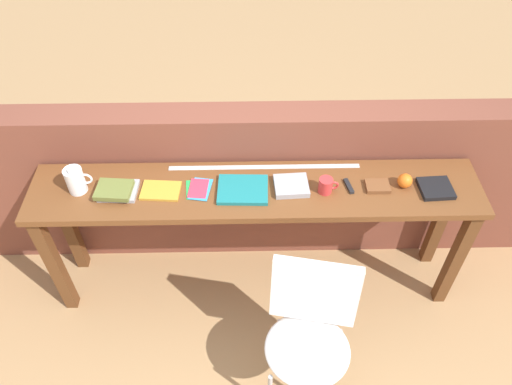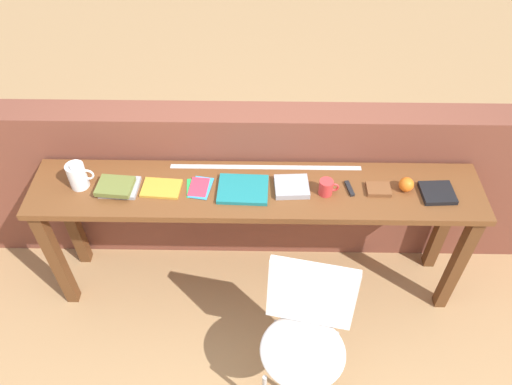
# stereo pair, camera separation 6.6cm
# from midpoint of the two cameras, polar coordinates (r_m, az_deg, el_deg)

# --- Properties ---
(ground_plane) EXTENTS (40.00, 40.00, 0.00)m
(ground_plane) POSITION_cam_midpoint_polar(r_m,az_deg,el_deg) (3.26, 0.53, -14.29)
(ground_plane) COLOR tan
(brick_wall_back) EXTENTS (6.00, 0.20, 1.15)m
(brick_wall_back) POSITION_cam_midpoint_polar(r_m,az_deg,el_deg) (3.20, 0.70, 0.95)
(brick_wall_back) COLOR brown
(brick_wall_back) RESTS_ON ground
(sideboard) EXTENTS (2.50, 0.44, 0.88)m
(sideboard) POSITION_cam_midpoint_polar(r_m,az_deg,el_deg) (2.84, 0.68, -1.52)
(sideboard) COLOR brown
(sideboard) RESTS_ON ground
(chair_white_moulded) EXTENTS (0.52, 0.53, 0.89)m
(chair_white_moulded) POSITION_cam_midpoint_polar(r_m,az_deg,el_deg) (2.64, 6.44, -15.52)
(chair_white_moulded) COLOR white
(chair_white_moulded) RESTS_ON ground
(pitcher_white) EXTENTS (0.14, 0.10, 0.18)m
(pitcher_white) POSITION_cam_midpoint_polar(r_m,az_deg,el_deg) (2.86, -19.09, 1.83)
(pitcher_white) COLOR white
(pitcher_white) RESTS_ON sideboard
(book_stack_leftmost) EXTENTS (0.22, 0.19, 0.05)m
(book_stack_leftmost) POSITION_cam_midpoint_polar(r_m,az_deg,el_deg) (2.81, -14.92, 0.63)
(book_stack_leftmost) COLOR #9E9EA3
(book_stack_leftmost) RESTS_ON sideboard
(magazine_cycling) EXTENTS (0.22, 0.16, 0.01)m
(magazine_cycling) POSITION_cam_midpoint_polar(r_m,az_deg,el_deg) (2.77, -10.09, 0.48)
(magazine_cycling) COLOR gold
(magazine_cycling) RESTS_ON sideboard
(pamphlet_pile_colourful) EXTENTS (0.15, 0.18, 0.01)m
(pamphlet_pile_colourful) POSITION_cam_midpoint_polar(r_m,az_deg,el_deg) (2.75, -5.85, 0.57)
(pamphlet_pile_colourful) COLOR green
(pamphlet_pile_colourful) RESTS_ON sideboard
(book_open_centre) EXTENTS (0.28, 0.23, 0.02)m
(book_open_centre) POSITION_cam_midpoint_polar(r_m,az_deg,el_deg) (2.72, -0.79, 0.36)
(book_open_centre) COLOR #19757A
(book_open_centre) RESTS_ON sideboard
(book_grey_hardcover) EXTENTS (0.19, 0.18, 0.03)m
(book_grey_hardcover) POSITION_cam_midpoint_polar(r_m,az_deg,el_deg) (2.73, 4.79, 0.66)
(book_grey_hardcover) COLOR #9E9EA3
(book_grey_hardcover) RESTS_ON sideboard
(mug) EXTENTS (0.11, 0.08, 0.09)m
(mug) POSITION_cam_midpoint_polar(r_m,az_deg,el_deg) (2.71, 8.75, 0.59)
(mug) COLOR red
(mug) RESTS_ON sideboard
(multitool_folded) EXTENTS (0.05, 0.11, 0.02)m
(multitool_folded) POSITION_cam_midpoint_polar(r_m,az_deg,el_deg) (2.78, 11.31, 0.45)
(multitool_folded) COLOR black
(multitool_folded) RESTS_ON sideboard
(leather_journal_brown) EXTENTS (0.13, 0.10, 0.02)m
(leather_journal_brown) POSITION_cam_midpoint_polar(r_m,az_deg,el_deg) (2.81, 14.49, 0.35)
(leather_journal_brown) COLOR brown
(leather_journal_brown) RESTS_ON sideboard
(sports_ball_small) EXTENTS (0.08, 0.08, 0.08)m
(sports_ball_small) POSITION_cam_midpoint_polar(r_m,az_deg,el_deg) (2.83, 17.46, 0.87)
(sports_ball_small) COLOR orange
(sports_ball_small) RESTS_ON sideboard
(book_repair_rightmost) EXTENTS (0.18, 0.17, 0.03)m
(book_repair_rightmost) POSITION_cam_midpoint_polar(r_m,az_deg,el_deg) (2.88, 20.65, -0.05)
(book_repair_rightmost) COLOR black
(book_repair_rightmost) RESTS_ON sideboard
(ruler_metal_back_edge) EXTENTS (1.09, 0.03, 0.00)m
(ruler_metal_back_edge) POSITION_cam_midpoint_polar(r_m,az_deg,el_deg) (2.86, 1.77, 2.89)
(ruler_metal_back_edge) COLOR silver
(ruler_metal_back_edge) RESTS_ON sideboard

